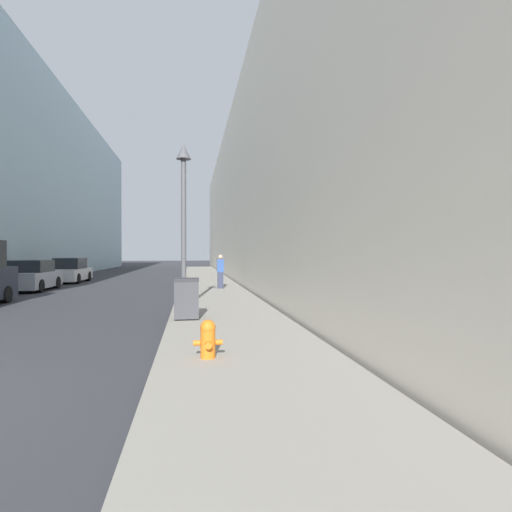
{
  "coord_description": "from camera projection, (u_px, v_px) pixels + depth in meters",
  "views": [
    {
      "loc": [
        4.8,
        -4.76,
        1.89
      ],
      "look_at": [
        8.3,
        16.96,
        1.74
      ],
      "focal_mm": 28.0,
      "sensor_mm": 36.0,
      "label": 1
    }
  ],
  "objects": [
    {
      "name": "parked_sedan_near",
      "position": [
        31.0,
        277.0,
        20.21
      ],
      "size": [
        1.89,
        4.0,
        1.55
      ],
      "color": "#A3A8B2",
      "rests_on": "ground"
    },
    {
      "name": "sidewalk_right",
      "position": [
        209.0,
        285.0,
        22.64
      ],
      "size": [
        3.2,
        60.0,
        0.15
      ],
      "color": "gray",
      "rests_on": "ground"
    },
    {
      "name": "lamppost",
      "position": [
        184.0,
        206.0,
        12.66
      ],
      "size": [
        0.47,
        0.47,
        5.21
      ],
      "color": "#4C4C51",
      "rests_on": "sidewalk_right"
    },
    {
      "name": "trash_bin",
      "position": [
        187.0,
        298.0,
        10.56
      ],
      "size": [
        0.65,
        0.58,
        1.09
      ],
      "color": "#3D3D42",
      "rests_on": "sidewalk_right"
    },
    {
      "name": "parked_sedan_far",
      "position": [
        70.0,
        271.0,
        25.98
      ],
      "size": [
        1.82,
        4.43,
        1.59
      ],
      "color": "silver",
      "rests_on": "ground"
    },
    {
      "name": "fire_hydrant",
      "position": [
        208.0,
        338.0,
        6.64
      ],
      "size": [
        0.49,
        0.37,
        0.64
      ],
      "color": "orange",
      "rests_on": "sidewalk_right"
    },
    {
      "name": "building_right_stone",
      "position": [
        302.0,
        202.0,
        31.72
      ],
      "size": [
        12.0,
        60.0,
        11.97
      ],
      "color": "beige",
      "rests_on": "ground"
    },
    {
      "name": "pedestrian_on_sidewalk",
      "position": [
        220.0,
        272.0,
        19.79
      ],
      "size": [
        0.34,
        0.22,
        1.67
      ],
      "color": "#2D3347",
      "rests_on": "sidewalk_right"
    }
  ]
}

